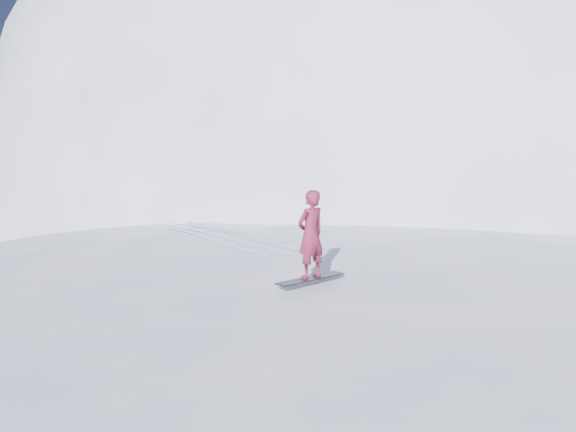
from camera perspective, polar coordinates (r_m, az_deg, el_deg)
name	(u,v)px	position (r m, az deg, el deg)	size (l,w,h in m)	color
ground	(367,372)	(14.46, 7.01, -13.62)	(400.00, 400.00, 0.00)	white
near_ridge	(337,328)	(17.36, 4.42, -9.86)	(36.00, 28.00, 4.80)	white
summit_peak	(429,200)	(47.73, 12.47, 1.36)	(60.00, 56.00, 56.00)	white
peak_shoulder	(325,222)	(36.16, 3.29, -0.52)	(28.00, 24.00, 18.00)	white
wind_bumps	(300,346)	(15.93, 1.08, -11.51)	(16.00, 14.40, 1.00)	white
snowboard	(311,279)	(12.36, 2.02, -5.58)	(1.57, 0.29, 0.03)	black
snowboarder	(311,234)	(12.18, 2.04, -1.64)	(0.62, 0.41, 1.69)	maroon
board_tracks	(230,236)	(17.20, -5.18, -1.74)	(2.28, 5.94, 0.04)	silver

